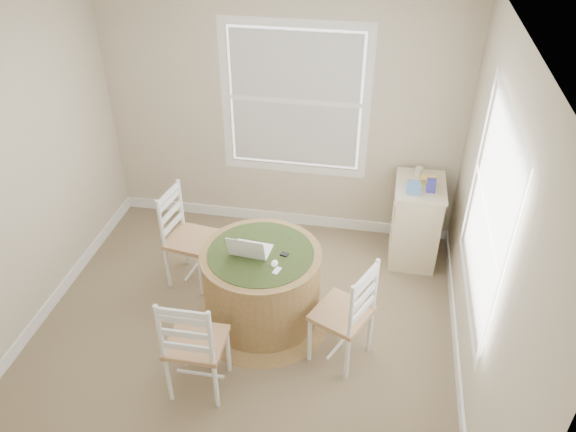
% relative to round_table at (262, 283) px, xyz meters
% --- Properties ---
extents(room, '(3.64, 3.64, 2.64)m').
position_rel_round_table_xyz_m(room, '(0.04, -0.13, 0.90)').
color(room, '#78644C').
rests_on(room, ground).
extents(round_table, '(1.20, 1.20, 0.73)m').
position_rel_round_table_xyz_m(round_table, '(0.00, 0.00, 0.00)').
color(round_table, '#9E7747').
rests_on(round_table, ground).
extents(chair_left, '(0.46, 0.48, 0.95)m').
position_rel_round_table_xyz_m(chair_left, '(-0.76, 0.40, 0.08)').
color(chair_left, white).
rests_on(chair_left, ground).
extents(chair_near, '(0.42, 0.40, 0.95)m').
position_rel_round_table_xyz_m(chair_near, '(-0.31, -0.81, 0.08)').
color(chair_near, white).
rests_on(chair_near, ground).
extents(chair_right, '(0.54, 0.55, 0.95)m').
position_rel_round_table_xyz_m(chair_right, '(0.71, -0.32, 0.08)').
color(chair_right, white).
rests_on(chair_right, ground).
extents(laptop, '(0.34, 0.31, 0.22)m').
position_rel_round_table_xyz_m(laptop, '(-0.09, -0.01, 0.36)').
color(laptop, white).
rests_on(laptop, round_table).
extents(mouse, '(0.08, 0.10, 0.03)m').
position_rel_round_table_xyz_m(mouse, '(0.14, -0.12, 0.34)').
color(mouse, white).
rests_on(mouse, round_table).
extents(phone, '(0.07, 0.10, 0.02)m').
position_rel_round_table_xyz_m(phone, '(0.18, -0.20, 0.33)').
color(phone, '#B7BABF').
rests_on(phone, round_table).
extents(keys, '(0.07, 0.07, 0.02)m').
position_rel_round_table_xyz_m(keys, '(0.20, 0.01, 0.33)').
color(keys, black).
rests_on(keys, round_table).
extents(corner_chest, '(0.48, 0.63, 0.84)m').
position_rel_round_table_xyz_m(corner_chest, '(1.30, 1.14, 0.02)').
color(corner_chest, beige).
rests_on(corner_chest, ground).
extents(tissue_box, '(0.12, 0.12, 0.10)m').
position_rel_round_table_xyz_m(tissue_box, '(1.21, 0.98, 0.49)').
color(tissue_box, '#5584C3').
rests_on(tissue_box, corner_chest).
extents(box_yellow, '(0.15, 0.10, 0.06)m').
position_rel_round_table_xyz_m(box_yellow, '(1.37, 1.20, 0.47)').
color(box_yellow, '#EEC654').
rests_on(box_yellow, corner_chest).
extents(box_blue, '(0.08, 0.08, 0.12)m').
position_rel_round_table_xyz_m(box_blue, '(1.39, 1.04, 0.50)').
color(box_blue, '#34349D').
rests_on(box_blue, corner_chest).
extents(cup_cream, '(0.07, 0.07, 0.09)m').
position_rel_round_table_xyz_m(cup_cream, '(1.27, 1.33, 0.49)').
color(cup_cream, beige).
rests_on(cup_cream, corner_chest).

